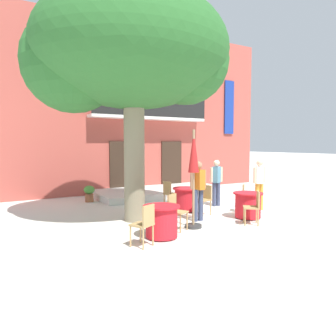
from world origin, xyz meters
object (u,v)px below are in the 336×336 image
(cafe_chair_middle_0, at_px, (145,222))
(pedestrian_mid_plaza, at_px, (198,187))
(cafe_chair_near_tree_1, at_px, (204,198))
(cafe_umbrella, at_px, (194,164))
(cafe_table_front, at_px, (248,205))
(cafe_chair_front_0, at_px, (247,196))
(cafe_chair_near_tree_0, at_px, (169,192))
(cafe_table_middle, at_px, (162,221))
(ground_planter_left, at_px, (89,193))
(pedestrian_near_entrance, at_px, (216,180))
(cafe_chair_front_1, at_px, (254,205))
(cafe_chair_middle_1, at_px, (175,209))
(cafe_table_near_tree, at_px, (186,199))
(pedestrian_by_tree, at_px, (259,182))
(plane_tree, at_px, (130,54))

(cafe_chair_middle_0, bearing_deg, pedestrian_mid_plaza, 29.44)
(cafe_chair_near_tree_1, xyz_separation_m, cafe_umbrella, (-1.19, -1.11, 1.14))
(cafe_table_front, distance_m, cafe_chair_front_0, 0.77)
(cafe_chair_near_tree_0, distance_m, cafe_table_middle, 3.54)
(cafe_chair_middle_0, bearing_deg, cafe_chair_near_tree_0, 52.14)
(ground_planter_left, relative_size, pedestrian_near_entrance, 0.38)
(cafe_chair_front_1, height_order, ground_planter_left, cafe_chair_front_1)
(cafe_chair_near_tree_0, height_order, cafe_chair_middle_1, same)
(cafe_chair_middle_0, relative_size, cafe_table_front, 1.05)
(cafe_table_near_tree, bearing_deg, pedestrian_mid_plaza, -109.30)
(pedestrian_near_entrance, relative_size, pedestrian_by_tree, 0.97)
(cafe_table_near_tree, bearing_deg, cafe_umbrella, -118.44)
(plane_tree, height_order, cafe_table_middle, plane_tree)
(cafe_chair_front_0, distance_m, ground_planter_left, 5.80)
(cafe_chair_near_tree_0, relative_size, cafe_table_front, 1.05)
(cafe_table_middle, distance_m, ground_planter_left, 5.46)
(cafe_chair_middle_1, relative_size, cafe_chair_front_0, 1.00)
(plane_tree, distance_m, cafe_table_near_tree, 4.75)
(cafe_table_near_tree, xyz_separation_m, cafe_table_middle, (-2.16, -2.21, 0.00))
(cafe_umbrella, bearing_deg, pedestrian_near_entrance, 40.20)
(cafe_table_near_tree, height_order, cafe_chair_near_tree_0, cafe_chair_near_tree_0)
(cafe_table_front, height_order, ground_planter_left, cafe_table_front)
(pedestrian_near_entrance, bearing_deg, pedestrian_by_tree, -59.24)
(cafe_chair_near_tree_1, distance_m, cafe_table_front, 1.32)
(cafe_table_middle, distance_m, pedestrian_mid_plaza, 2.02)
(cafe_umbrella, height_order, pedestrian_mid_plaza, cafe_umbrella)
(cafe_umbrella, distance_m, pedestrian_mid_plaza, 1.04)
(cafe_chair_near_tree_0, relative_size, ground_planter_left, 1.48)
(cafe_chair_middle_0, distance_m, pedestrian_by_tree, 5.20)
(cafe_table_front, bearing_deg, cafe_chair_near_tree_1, 127.74)
(cafe_chair_near_tree_1, distance_m, pedestrian_mid_plaza, 0.96)
(pedestrian_by_tree, bearing_deg, cafe_umbrella, -166.80)
(cafe_chair_near_tree_1, distance_m, cafe_chair_front_0, 1.39)
(cafe_chair_near_tree_1, xyz_separation_m, pedestrian_mid_plaza, (-0.65, -0.57, 0.43))
(cafe_table_front, height_order, pedestrian_near_entrance, pedestrian_near_entrance)
(cafe_chair_middle_1, distance_m, pedestrian_by_tree, 3.78)
(plane_tree, height_order, cafe_table_front, plane_tree)
(cafe_chair_middle_1, bearing_deg, plane_tree, 110.17)
(cafe_chair_near_tree_1, relative_size, cafe_chair_front_0, 1.00)
(cafe_table_middle, height_order, cafe_table_front, same)
(cafe_table_near_tree, relative_size, pedestrian_by_tree, 0.52)
(cafe_chair_middle_0, xyz_separation_m, cafe_table_front, (3.80, 0.85, -0.14))
(cafe_table_near_tree, distance_m, cafe_table_middle, 3.09)
(cafe_chair_front_1, distance_m, pedestrian_mid_plaza, 1.59)
(pedestrian_by_tree, bearing_deg, cafe_chair_middle_1, -169.12)
(cafe_table_front, distance_m, cafe_umbrella, 2.37)
(cafe_chair_front_1, height_order, pedestrian_mid_plaza, pedestrian_mid_plaza)
(cafe_table_middle, distance_m, cafe_chair_middle_0, 0.77)
(cafe_table_near_tree, bearing_deg, cafe_table_front, -60.48)
(plane_tree, height_order, pedestrian_by_tree, plane_tree)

